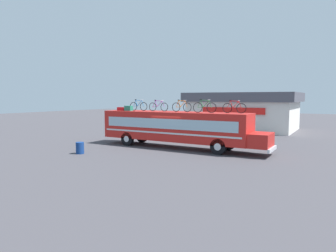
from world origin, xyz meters
TOP-DOWN VIEW (x-y plane):
  - ground_plane at (0.00, 0.00)m, footprint 120.00×120.00m
  - bus at (0.29, -0.00)m, footprint 13.41×2.38m
  - luggage_bag_1 at (-4.88, -0.15)m, footprint 0.72×0.54m
  - luggage_bag_2 at (-4.07, -0.32)m, footprint 0.62×0.40m
  - rooftop_bicycle_1 at (-3.53, 0.32)m, footprint 1.75×0.44m
  - rooftop_bicycle_2 at (-1.53, 0.26)m, footprint 1.78×0.44m
  - rooftop_bicycle_3 at (0.56, 0.27)m, footprint 1.67×0.44m
  - rooftop_bicycle_4 at (2.66, -0.19)m, footprint 1.81×0.44m
  - rooftop_bicycle_5 at (4.68, 0.30)m, footprint 1.70×0.44m
  - roadside_building at (0.72, 16.09)m, footprint 12.61×8.87m
  - trash_bin at (-4.30, -5.52)m, footprint 0.55×0.55m

SIDE VIEW (x-z plane):
  - ground_plane at x=0.00m, z-range 0.00..0.00m
  - trash_bin at x=-4.30m, z-range 0.00..0.80m
  - bus at x=0.29m, z-range 0.24..3.02m
  - roadside_building at x=0.72m, z-range 0.06..4.50m
  - luggage_bag_1 at x=-4.88m, z-range 2.78..3.06m
  - luggage_bag_2 at x=-4.07m, z-range 2.78..3.19m
  - rooftop_bicycle_2 at x=-1.53m, z-range 2.70..3.61m
  - rooftop_bicycle_5 at x=4.68m, z-range 2.70..3.63m
  - rooftop_bicycle_3 at x=0.56m, z-range 2.70..3.63m
  - rooftop_bicycle_1 at x=-3.53m, z-range 2.70..3.64m
  - rooftop_bicycle_4 at x=2.66m, z-range 2.69..3.67m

